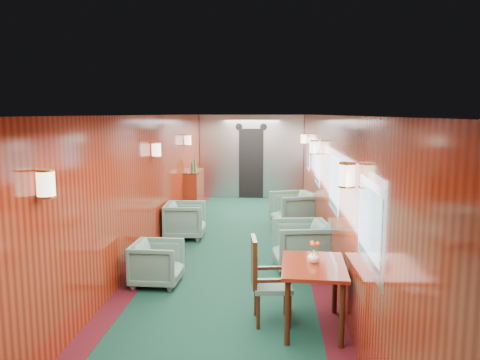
{
  "coord_description": "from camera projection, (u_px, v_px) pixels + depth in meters",
  "views": [
    {
      "loc": [
        0.65,
        -7.52,
        2.42
      ],
      "look_at": [
        0.0,
        1.41,
        1.15
      ],
      "focal_mm": 35.0,
      "sensor_mm": 36.0,
      "label": 1
    }
  ],
  "objects": [
    {
      "name": "armchair_left_near",
      "position": [
        157.0,
        263.0,
        6.66
      ],
      "size": [
        0.7,
        0.68,
        0.62
      ],
      "primitive_type": "imported",
      "rotation": [
        0.0,
        0.0,
        1.54
      ],
      "color": "#1E473E",
      "rests_on": "ground"
    },
    {
      "name": "windows_right",
      "position": [
        324.0,
        173.0,
        7.75
      ],
      "size": [
        0.02,
        8.6,
        0.8
      ],
      "color": "#B2B5B9",
      "rests_on": "ground"
    },
    {
      "name": "wall_sconces",
      "position": [
        237.0,
        150.0,
        8.12
      ],
      "size": [
        2.97,
        7.97,
        0.25
      ],
      "color": "#FFF2C6",
      "rests_on": "ground"
    },
    {
      "name": "armchair_left_far",
      "position": [
        185.0,
        220.0,
        9.17
      ],
      "size": [
        0.8,
        0.78,
        0.7
      ],
      "primitive_type": "imported",
      "rotation": [
        0.0,
        0.0,
        1.61
      ],
      "color": "#1E473E",
      "rests_on": "ground"
    },
    {
      "name": "bulkhead",
      "position": [
        251.0,
        157.0,
        13.49
      ],
      "size": [
        2.98,
        0.17,
        2.39
      ],
      "color": "#AEB1B5",
      "rests_on": "ground"
    },
    {
      "name": "flower_vase",
      "position": [
        314.0,
        256.0,
        5.28
      ],
      "size": [
        0.14,
        0.14,
        0.14
      ],
      "primitive_type": "imported",
      "rotation": [
        0.0,
        0.0,
        -0.01
      ],
      "color": "white",
      "rests_on": "dining_table"
    },
    {
      "name": "credenza",
      "position": [
        194.0,
        190.0,
        11.7
      ],
      "size": [
        0.36,
        1.14,
        1.3
      ],
      "color": "maroon",
      "rests_on": "ground"
    },
    {
      "name": "dining_table",
      "position": [
        314.0,
        275.0,
        5.25
      ],
      "size": [
        0.75,
        1.03,
        0.75
      ],
      "rotation": [
        0.0,
        0.0,
        -0.04
      ],
      "color": "maroon",
      "rests_on": "ground"
    },
    {
      "name": "armchair_right_far",
      "position": [
        294.0,
        210.0,
        9.91
      ],
      "size": [
        1.08,
        1.07,
        0.78
      ],
      "primitive_type": "imported",
      "rotation": [
        0.0,
        0.0,
        -1.24
      ],
      "color": "#1E473E",
      "rests_on": "ground"
    },
    {
      "name": "side_chair",
      "position": [
        264.0,
        277.0,
        5.41
      ],
      "size": [
        0.5,
        0.52,
        1.02
      ],
      "rotation": [
        0.0,
        0.0,
        0.12
      ],
      "color": "#1E473E",
      "rests_on": "ground"
    },
    {
      "name": "room",
      "position": [
        234.0,
        163.0,
        7.58
      ],
      "size": [
        12.0,
        12.1,
        2.4
      ],
      "color": "#0D3224",
      "rests_on": "ground"
    },
    {
      "name": "armchair_right_near",
      "position": [
        301.0,
        246.0,
        7.27
      ],
      "size": [
        0.96,
        0.93,
        0.77
      ],
      "primitive_type": "imported",
      "rotation": [
        0.0,
        0.0,
        -1.43
      ],
      "color": "#1E473E",
      "rests_on": "ground"
    }
  ]
}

